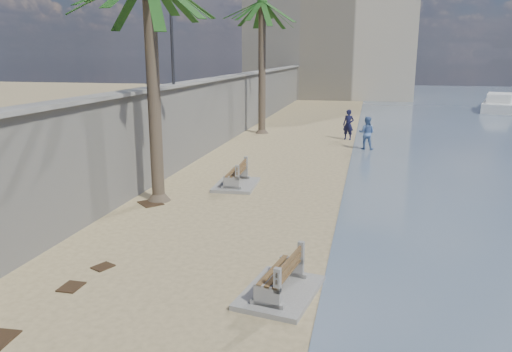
{
  "coord_description": "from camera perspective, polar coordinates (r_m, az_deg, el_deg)",
  "views": [
    {
      "loc": [
        2.8,
        -7.37,
        4.82
      ],
      "look_at": [
        -0.5,
        7.0,
        1.2
      ],
      "focal_mm": 35.0,
      "sensor_mm": 36.0,
      "label": 1
    }
  ],
  "objects": [
    {
      "name": "bench_near",
      "position": [
        10.4,
        2.8,
        -11.59
      ],
      "size": [
        1.69,
        2.21,
        0.84
      ],
      "color": "gray",
      "rests_on": "ground_plane"
    },
    {
      "name": "streetlight",
      "position": [
        21.0,
        -9.73,
        18.59
      ],
      "size": [
        0.28,
        0.28,
        5.12
      ],
      "color": "#2D2D33",
      "rests_on": "wall_cap"
    },
    {
      "name": "debris_d",
      "position": [
        12.29,
        -17.09,
        -9.88
      ],
      "size": [
        0.52,
        0.56,
        0.03
      ],
      "primitive_type": "cube",
      "rotation": [
        0.0,
        0.0,
        1.15
      ],
      "color": "#382616",
      "rests_on": "ground_plane"
    },
    {
      "name": "palm_back",
      "position": [
        30.98,
        0.72,
        19.02
      ],
      "size": [
        5.0,
        5.0,
        8.66
      ],
      "color": "brown",
      "rests_on": "ground_plane"
    },
    {
      "name": "seawall",
      "position": [
        28.68,
        -3.37,
        7.63
      ],
      "size": [
        0.45,
        70.0,
        3.5
      ],
      "primitive_type": "cube",
      "color": "gray",
      "rests_on": "ground_plane"
    },
    {
      "name": "end_building",
      "position": [
        59.61,
        8.62,
        15.75
      ],
      "size": [
        18.0,
        12.0,
        14.0
      ],
      "primitive_type": "cube",
      "color": "#B7AA93",
      "rests_on": "ground_plane"
    },
    {
      "name": "debris_c",
      "position": [
        16.88,
        -11.96,
        -3.06
      ],
      "size": [
        1.03,
        1.02,
        0.03
      ],
      "primitive_type": "cube",
      "rotation": [
        0.0,
        0.0,
        2.4
      ],
      "color": "#382616",
      "rests_on": "ground_plane"
    },
    {
      "name": "person_b",
      "position": [
        26.39,
        12.53,
        5.02
      ],
      "size": [
        0.99,
        0.82,
        1.88
      ],
      "primitive_type": "imported",
      "rotation": [
        0.0,
        0.0,
        3.0
      ],
      "color": "#5374AC",
      "rests_on": "ground_plane"
    },
    {
      "name": "yacht_far",
      "position": [
        49.32,
        25.99,
        7.22
      ],
      "size": [
        4.42,
        8.77,
        1.5
      ],
      "primitive_type": null,
      "rotation": [
        0.0,
        0.0,
        1.32
      ],
      "color": "silver",
      "rests_on": "bay_water"
    },
    {
      "name": "ground_plane",
      "position": [
        9.25,
        -7.03,
        -17.76
      ],
      "size": [
        140.0,
        140.0,
        0.0
      ],
      "primitive_type": "plane",
      "color": "tan"
    },
    {
      "name": "bench_far",
      "position": [
        18.57,
        -2.29,
        -0.01
      ],
      "size": [
        1.57,
        2.22,
        0.9
      ],
      "color": "gray",
      "rests_on": "ground_plane"
    },
    {
      "name": "debris_b",
      "position": [
        11.52,
        -20.37,
        -11.79
      ],
      "size": [
        0.42,
        0.52,
        0.03
      ],
      "primitive_type": "cube",
      "rotation": [
        0.0,
        0.0,
        4.7
      ],
      "color": "#382616",
      "rests_on": "ground_plane"
    },
    {
      "name": "person_a",
      "position": [
        29.19,
        10.52,
        6.04
      ],
      "size": [
        0.83,
        0.68,
        1.99
      ],
      "primitive_type": "imported",
      "rotation": [
        0.0,
        0.0,
        -0.31
      ],
      "color": "#121433",
      "rests_on": "ground_plane"
    },
    {
      "name": "wall_cap",
      "position": [
        28.55,
        -3.43,
        11.23
      ],
      "size": [
        0.8,
        70.0,
        0.12
      ],
      "primitive_type": "cube",
      "color": "gray",
      "rests_on": "seawall"
    }
  ]
}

